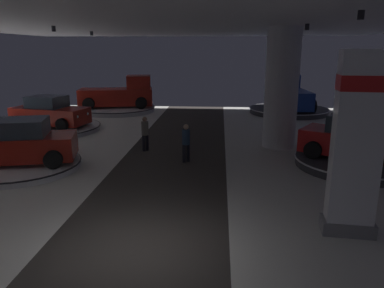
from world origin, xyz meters
TOP-DOWN VIEW (x-y plane):
  - ground at (0.00, 0.00)m, footprint 24.00×44.00m
  - column_right at (4.74, 9.84)m, footprint 1.53×1.53m
  - brand_sign_pylon at (5.18, 1.28)m, footprint 1.32×0.76m
  - display_platform_mid_left at (-5.77, 5.55)m, footprint 4.55×4.55m
  - display_car_mid_left at (-5.74, 5.56)m, footprint 4.52×3.03m
  - display_platform_deep_left at (-5.77, 19.23)m, footprint 5.68×5.68m
  - pickup_truck_deep_left at (-5.46, 19.29)m, footprint 5.59×3.41m
  - display_platform_deep_right at (6.91, 19.37)m, footprint 5.68×5.68m
  - pickup_truck_deep_right at (6.89, 19.69)m, footprint 2.88×5.41m
  - display_platform_far_left at (-7.66, 12.38)m, footprint 5.47×5.47m
  - display_car_far_left at (-7.69, 12.38)m, footprint 4.48×2.91m
  - display_platform_mid_right at (7.32, 6.84)m, footprint 4.72×4.72m
  - display_car_mid_right at (7.29, 6.85)m, footprint 4.53×3.72m
  - visitor_walking_near at (-1.44, 8.51)m, footprint 0.32×0.32m
  - visitor_walking_far at (0.56, 6.96)m, footprint 0.32×0.32m

SIDE VIEW (x-z plane):
  - ground at x=0.00m, z-range -0.05..0.00m
  - display_platform_mid_left at x=-5.77m, z-range 0.02..0.28m
  - display_platform_far_left at x=-7.66m, z-range 0.02..0.29m
  - display_platform_deep_left at x=-5.77m, z-range 0.02..0.36m
  - display_platform_mid_right at x=7.32m, z-range 0.02..0.36m
  - display_platform_deep_right at x=6.91m, z-range 0.02..0.39m
  - visitor_walking_near at x=-1.44m, z-range 0.11..1.70m
  - visitor_walking_far at x=0.56m, z-range 0.11..1.70m
  - display_car_mid_left at x=-5.74m, z-range 0.17..1.88m
  - display_car_far_left at x=-7.69m, z-range 0.18..1.89m
  - display_car_mid_right at x=7.29m, z-range 0.25..1.96m
  - pickup_truck_deep_left at x=-5.46m, z-range 0.12..2.42m
  - pickup_truck_deep_right at x=6.89m, z-range 0.16..2.46m
  - brand_sign_pylon at x=5.18m, z-range 0.07..4.60m
  - column_right at x=4.74m, z-range 0.00..5.50m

